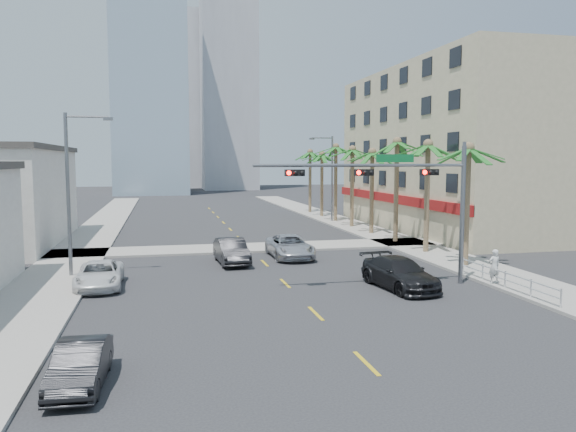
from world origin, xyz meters
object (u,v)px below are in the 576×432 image
object	(u,v)px
car_parked_mid	(80,365)
pedestrian	(494,266)
car_parked_far	(100,275)
car_lane_left	(231,251)
car_lane_center	(290,246)
traffic_signal_mast	(406,188)
car_lane_right	(399,273)

from	to	relation	value
car_parked_mid	pedestrian	distance (m)	20.90
car_parked_far	car_lane_left	xyz separation A→B (m)	(7.35, 5.28, 0.12)
car_lane_left	pedestrian	world-z (taller)	pedestrian
car_parked_far	car_lane_center	world-z (taller)	car_lane_center
traffic_signal_mast	car_lane_right	xyz separation A→B (m)	(-0.40, -0.33, -4.29)
car_parked_mid	car_lane_right	size ratio (longest dim) A/B	0.72
car_lane_right	pedestrian	world-z (taller)	pedestrian
car_lane_right	car_lane_center	bearing A→B (deg)	101.45
car_parked_mid	car_lane_center	bearing A→B (deg)	64.23
traffic_signal_mast	car_lane_right	size ratio (longest dim) A/B	2.09
car_lane_left	car_lane_center	distance (m)	4.24
car_parked_far	car_lane_right	size ratio (longest dim) A/B	0.90
car_parked_mid	traffic_signal_mast	bearing A→B (deg)	37.18
car_lane_center	pedestrian	world-z (taller)	pedestrian
car_lane_left	pedestrian	bearing A→B (deg)	-40.60
car_lane_left	car_parked_far	bearing A→B (deg)	-147.70
car_lane_right	pedestrian	xyz separation A→B (m)	(4.91, -0.64, 0.27)
car_parked_far	pedestrian	distance (m)	20.13
car_lane_center	pedestrian	xyz separation A→B (m)	(8.30, -10.64, 0.28)
car_parked_mid	car_lane_center	distance (m)	22.24
traffic_signal_mast	car_parked_far	xyz separation A→B (m)	(-15.18, 3.13, -4.39)
car_parked_far	car_lane_left	distance (m)	9.05
car_parked_far	car_parked_mid	bearing A→B (deg)	-87.19
car_lane_center	car_parked_far	bearing A→B (deg)	-150.49
car_parked_mid	car_parked_far	distance (m)	13.04
car_lane_left	car_lane_center	bearing A→B (deg)	13.93
car_parked_far	car_lane_center	xyz separation A→B (m)	(11.40, 6.53, 0.09)
car_lane_left	car_parked_mid	bearing A→B (deg)	-113.09
traffic_signal_mast	pedestrian	xyz separation A→B (m)	(4.52, -0.98, -4.02)
traffic_signal_mast	car_lane_left	world-z (taller)	traffic_signal_mast
car_parked_far	car_lane_center	distance (m)	13.14
car_lane_left	car_lane_right	xyz separation A→B (m)	(7.43, -8.74, -0.01)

